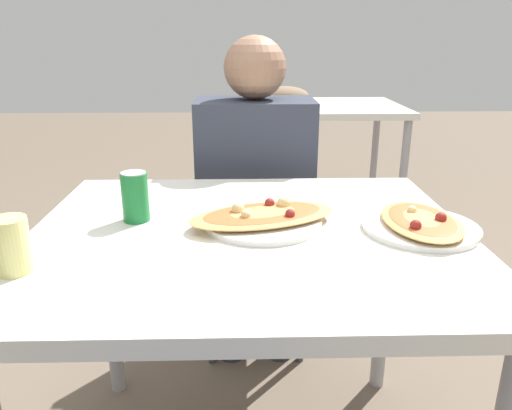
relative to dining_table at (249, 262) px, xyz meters
name	(u,v)px	position (x,y,z in m)	size (l,w,h in m)	color
dining_table	(249,262)	(0.00, 0.00, 0.00)	(1.04, 0.89, 0.77)	silver
chair_far_seated	(254,217)	(0.03, 0.78, -0.17)	(0.40, 0.40, 0.92)	#2D3851
person_seated	(255,176)	(0.03, 0.66, 0.03)	(0.42, 0.28, 1.21)	#2D2D38
pizza_main	(263,217)	(0.04, 0.04, 0.10)	(0.40, 0.29, 0.06)	white
soda_can	(135,197)	(-0.28, 0.08, 0.14)	(0.07, 0.07, 0.12)	#197233
drink_glass	(11,246)	(-0.46, -0.21, 0.14)	(0.07, 0.07, 0.11)	#E0DB7F
pizza_second	(421,224)	(0.41, -0.01, 0.10)	(0.27, 0.28, 0.05)	white
background_table	(311,114)	(0.44, 2.20, 0.02)	(1.10, 0.80, 0.89)	silver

